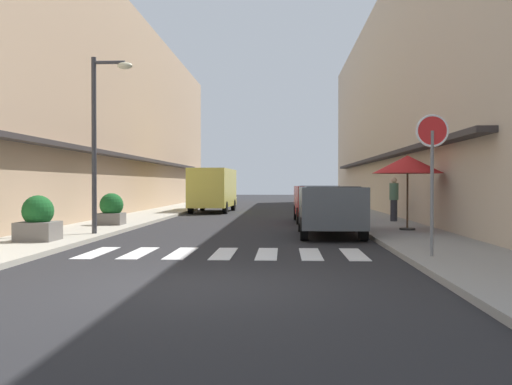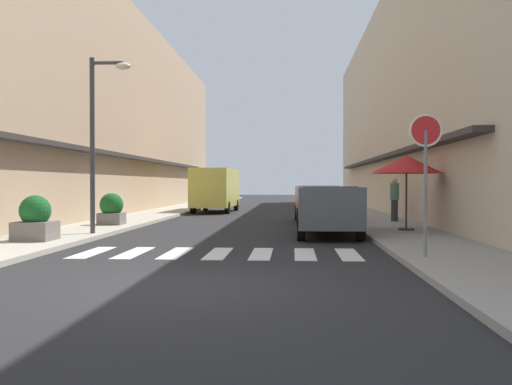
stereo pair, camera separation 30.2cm
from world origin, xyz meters
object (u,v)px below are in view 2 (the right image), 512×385
Objects in this scene: planter_midblock at (112,209)px; pedestrian_walking_near at (395,198)px; parked_car_mid at (318,199)px; round_street_sign at (426,147)px; parked_car_near at (328,205)px; street_lamp at (99,125)px; planter_corner at (35,220)px; delivery_van at (216,186)px; cafe_umbrella at (406,165)px.

planter_midblock is 0.66× the size of pedestrian_walking_near.
parked_car_mid reaches higher than planter_midblock.
round_street_sign is at bearing -82.43° from parked_car_mid.
parked_car_near is 0.87× the size of street_lamp.
delivery_van is at bearing 82.33° from planter_corner.
cafe_umbrella is at bearing -60.00° from delivery_van.
street_lamp reaches higher than planter_midblock.
parked_car_mid is 5.84m from cafe_umbrella.
planter_corner is at bearing -113.29° from street_lamp.
round_street_sign is 12.30m from planter_midblock.
parked_car_near and parked_car_mid have the same top height.
parked_car_mid reaches higher than planter_corner.
parked_car_mid is at bearing 115.44° from cafe_umbrella.
street_lamp is (-6.59, -0.78, 2.30)m from parked_car_near.
delivery_van is at bearing 120.00° from cafe_umbrella.
round_street_sign is (1.55, -11.66, 1.34)m from parked_car_mid.
delivery_van reaches higher than planter_corner.
street_lamp is at bearing -174.87° from pedestrian_walking_near.
planter_corner is at bearing -158.76° from parked_car_near.
pedestrian_walking_near is (8.04, -9.06, -0.41)m from delivery_van.
parked_car_mid is at bearing 24.38° from planter_midblock.
parked_car_mid is at bearing 46.18° from street_lamp.
round_street_sign is 0.55× the size of street_lamp.
pedestrian_walking_near is at bearing -48.41° from delivery_van.
round_street_sign is 6.57m from cafe_umbrella.
pedestrian_walking_near is at bearing 32.11° from street_lamp.
round_street_sign reaches higher than delivery_van.
parked_car_mid is 11.73m from planter_corner.
parked_car_near is 3.96× the size of planter_midblock.
round_street_sign is at bearing -123.83° from pedestrian_walking_near.
round_street_sign is at bearing -97.91° from cafe_umbrella.
parked_car_near is at bearing -20.51° from planter_midblock.
street_lamp reaches higher than cafe_umbrella.
round_street_sign is (6.75, -19.77, 0.85)m from delivery_van.
parked_car_mid is 2.99m from pedestrian_walking_near.
delivery_van reaches higher than planter_midblock.
planter_midblock is at bearing 136.92° from round_street_sign.
planter_midblock is at bearing 169.48° from cafe_umbrella.
pedestrian_walking_near is (2.83, -0.95, 0.08)m from parked_car_mid.
cafe_umbrella is at bearing 82.09° from round_street_sign.
planter_corner is at bearing -97.67° from delivery_van.
round_street_sign is 1.67× the size of pedestrian_walking_near.
parked_car_mid is at bearing 90.00° from parked_car_near.
street_lamp is at bearing 66.71° from planter_corner.
delivery_van is 3.27× the size of pedestrian_walking_near.
cafe_umbrella is at bearing -122.18° from pedestrian_walking_near.
delivery_van is at bearing 122.70° from parked_car_mid.
parked_car_near is 1.56× the size of round_street_sign.
planter_corner is at bearing -129.83° from parked_car_mid.
cafe_umbrella is at bearing 20.76° from parked_car_near.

